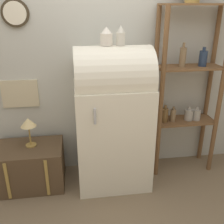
# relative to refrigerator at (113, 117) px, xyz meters

# --- Properties ---
(ground_plane) EXTENTS (12.00, 12.00, 0.00)m
(ground_plane) POSITION_rel_refrigerator_xyz_m (0.00, -0.24, -0.77)
(ground_plane) COLOR #7A664C
(wall_back) EXTENTS (7.00, 0.09, 2.70)m
(wall_back) POSITION_rel_refrigerator_xyz_m (-0.00, 0.34, 0.58)
(wall_back) COLOR #B7B7AD
(wall_back) RESTS_ON ground_plane
(refrigerator) EXTENTS (0.76, 0.65, 1.50)m
(refrigerator) POSITION_rel_refrigerator_xyz_m (0.00, 0.00, 0.00)
(refrigerator) COLOR silver
(refrigerator) RESTS_ON ground_plane
(suitcase_trunk) EXTENTS (0.70, 0.49, 0.46)m
(suitcase_trunk) POSITION_rel_refrigerator_xyz_m (-0.89, 0.03, -0.54)
(suitcase_trunk) COLOR brown
(suitcase_trunk) RESTS_ON ground_plane
(shelf_unit) EXTENTS (0.71, 0.31, 1.86)m
(shelf_unit) POSITION_rel_refrigerator_xyz_m (0.84, 0.13, 0.26)
(shelf_unit) COLOR brown
(shelf_unit) RESTS_ON ground_plane
(vase_left) EXTENTS (0.11, 0.11, 0.17)m
(vase_left) POSITION_rel_refrigerator_xyz_m (-0.06, 0.01, 0.80)
(vase_left) COLOR silver
(vase_left) RESTS_ON refrigerator
(vase_center) EXTENTS (0.08, 0.08, 0.18)m
(vase_center) POSITION_rel_refrigerator_xyz_m (0.07, 0.00, 0.81)
(vase_center) COLOR beige
(vase_center) RESTS_ON refrigerator
(desk_lamp) EXTENTS (0.16, 0.16, 0.32)m
(desk_lamp) POSITION_rel_refrigerator_xyz_m (-0.87, 0.06, -0.06)
(desk_lamp) COLOR #AD8942
(desk_lamp) RESTS_ON suitcase_trunk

